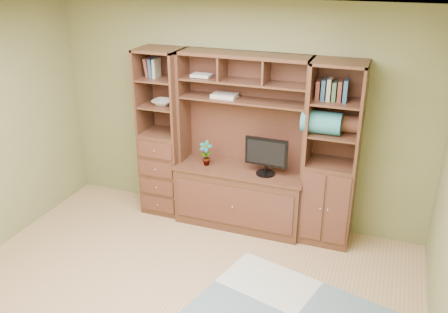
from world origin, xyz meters
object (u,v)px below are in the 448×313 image
at_px(left_tower, 163,134).
at_px(monitor, 266,150).
at_px(center_hutch, 240,145).
at_px(right_tower, 332,156).

distance_m(left_tower, monitor, 1.32).
bearing_deg(monitor, center_hutch, 175.42).
bearing_deg(monitor, right_tower, 7.78).
relative_size(left_tower, monitor, 3.45).
distance_m(left_tower, right_tower, 2.02).
xyz_separation_m(center_hutch, left_tower, (-1.00, 0.04, 0.00)).
height_order(center_hutch, monitor, center_hutch).
bearing_deg(center_hutch, monitor, -6.31).
distance_m(center_hutch, right_tower, 1.03).
bearing_deg(left_tower, monitor, -3.26).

